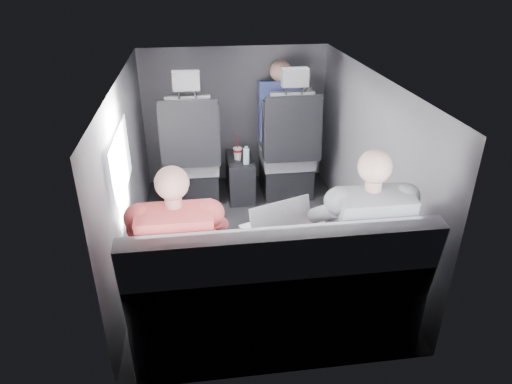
{
  "coord_description": "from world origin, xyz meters",
  "views": [
    {
      "loc": [
        -0.39,
        -3.08,
        2.06
      ],
      "look_at": [
        0.03,
        -0.05,
        0.5
      ],
      "focal_mm": 32.0,
      "sensor_mm": 36.0,
      "label": 1
    }
  ],
  "objects": [
    {
      "name": "center_console",
      "position": [
        0.0,
        0.88,
        0.2
      ],
      "size": [
        0.24,
        0.48,
        0.41
      ],
      "color": "black",
      "rests_on": "floor"
    },
    {
      "name": "soda_cup",
      "position": [
        -0.03,
        0.84,
        0.46
      ],
      "size": [
        0.08,
        0.08,
        0.25
      ],
      "color": "white",
      "rests_on": "center_console"
    },
    {
      "name": "front_seat_left",
      "position": [
        -0.45,
        0.84,
        0.4
      ],
      "size": [
        0.52,
        0.58,
        1.26
      ],
      "color": "black",
      "rests_on": "floor"
    },
    {
      "name": "side_window",
      "position": [
        -0.88,
        -0.3,
        0.9
      ],
      "size": [
        0.02,
        0.75,
        0.42
      ],
      "primitive_type": "cube",
      "color": "white",
      "rests_on": "panel_left"
    },
    {
      "name": "floor",
      "position": [
        0.0,
        0.0,
        0.0
      ],
      "size": [
        2.6,
        2.6,
        0.0
      ],
      "primitive_type": "plane",
      "color": "black",
      "rests_on": "ground"
    },
    {
      "name": "laptop_silver",
      "position": [
        0.06,
        -0.79,
        0.64
      ],
      "size": [
        0.45,
        0.46,
        0.27
      ],
      "color": "silver",
      "rests_on": "rear_bench"
    },
    {
      "name": "passenger_rear_right",
      "position": [
        0.49,
        -0.97,
        0.63
      ],
      "size": [
        0.5,
        0.62,
        1.22
      ],
      "color": "navy",
      "rests_on": "rear_bench"
    },
    {
      "name": "water_bottle",
      "position": [
        0.04,
        0.73,
        0.48
      ],
      "size": [
        0.06,
        0.06,
        0.17
      ],
      "color": "#A1C3DA",
      "rests_on": "center_console"
    },
    {
      "name": "ceiling",
      "position": [
        0.0,
        0.0,
        1.35
      ],
      "size": [
        2.6,
        2.6,
        0.0
      ],
      "primitive_type": "plane",
      "rotation": [
        3.14,
        0.0,
        0.0
      ],
      "color": "#B2B2AD",
      "rests_on": "panel_back"
    },
    {
      "name": "seatbelt",
      "position": [
        0.45,
        0.67,
        0.8
      ],
      "size": [
        0.35,
        0.11,
        0.59
      ],
      "primitive_type": "cube",
      "rotation": [
        -0.14,
        0.49,
        0.0
      ],
      "color": "black",
      "rests_on": "front_seat_right"
    },
    {
      "name": "panel_back",
      "position": [
        0.0,
        -1.3,
        0.68
      ],
      "size": [
        1.8,
        0.02,
        1.35
      ],
      "primitive_type": "cube",
      "color": "#56565B",
      "rests_on": "floor"
    },
    {
      "name": "front_seat_right",
      "position": [
        0.45,
        0.84,
        0.4
      ],
      "size": [
        0.52,
        0.58,
        1.26
      ],
      "color": "black",
      "rests_on": "floor"
    },
    {
      "name": "passenger_front_right",
      "position": [
        0.41,
        1.1,
        0.75
      ],
      "size": [
        0.4,
        0.4,
        0.82
      ],
      "color": "navy",
      "rests_on": "front_seat_right"
    },
    {
      "name": "rear_bench",
      "position": [
        0.0,
        -1.06,
        0.31
      ],
      "size": [
        1.6,
        0.57,
        0.92
      ],
      "color": "slate",
      "rests_on": "floor"
    },
    {
      "name": "panel_left",
      "position": [
        -0.9,
        0.0,
        0.68
      ],
      "size": [
        0.02,
        2.6,
        1.35
      ],
      "primitive_type": "cube",
      "color": "#56565B",
      "rests_on": "floor"
    },
    {
      "name": "laptop_white",
      "position": [
        -0.56,
        -0.78,
        0.63
      ],
      "size": [
        0.38,
        0.37,
        0.25
      ],
      "color": "silver",
      "rests_on": "passenger_rear_left"
    },
    {
      "name": "passenger_rear_left",
      "position": [
        -0.52,
        -0.97,
        0.61
      ],
      "size": [
        0.48,
        0.6,
        1.19
      ],
      "color": "#39383E",
      "rests_on": "rear_bench"
    },
    {
      "name": "laptop_black",
      "position": [
        0.51,
        -0.84,
        0.63
      ],
      "size": [
        0.36,
        0.36,
        0.22
      ],
      "color": "black",
      "rests_on": "passenger_rear_right"
    },
    {
      "name": "panel_front",
      "position": [
        0.0,
        1.3,
        0.68
      ],
      "size": [
        1.8,
        0.02,
        1.35
      ],
      "primitive_type": "cube",
      "color": "#56565B",
      "rests_on": "floor"
    },
    {
      "name": "panel_right",
      "position": [
        0.9,
        0.0,
        0.68
      ],
      "size": [
        0.02,
        2.6,
        1.35
      ],
      "primitive_type": "cube",
      "color": "#56565B",
      "rests_on": "floor"
    }
  ]
}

